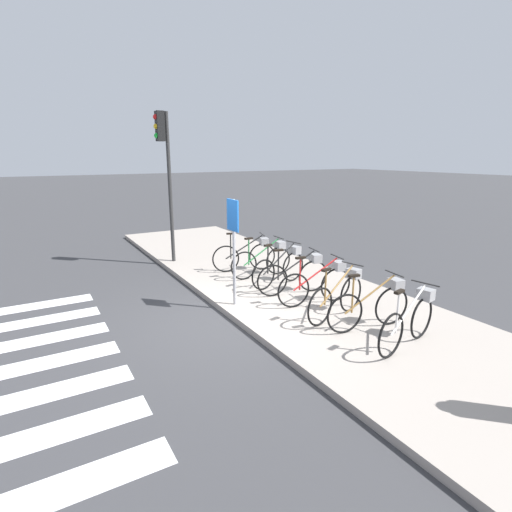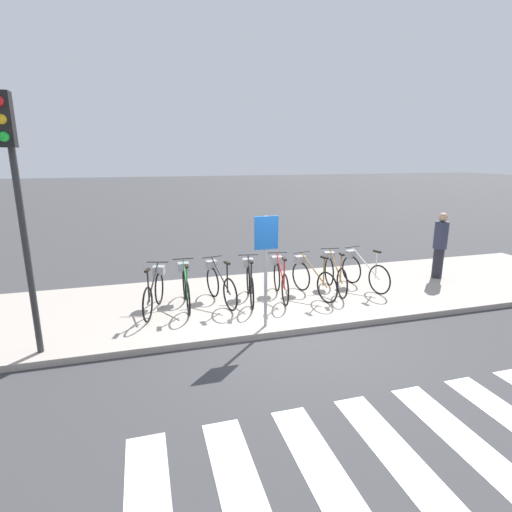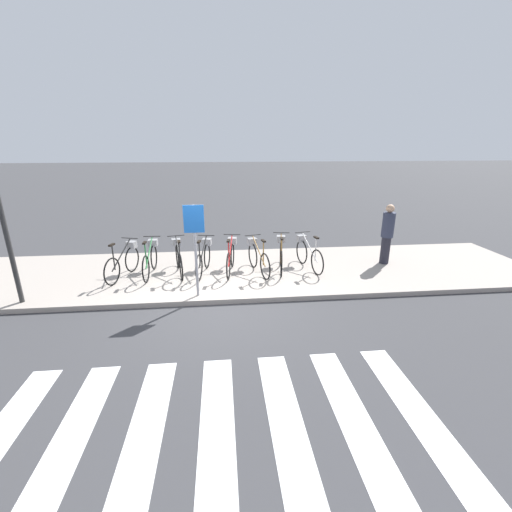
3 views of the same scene
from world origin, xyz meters
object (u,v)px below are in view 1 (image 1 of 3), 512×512
at_px(parked_bicycle_1, 265,259).
at_px(parked_bicycle_3, 297,273).
at_px(parked_bicycle_0, 248,254).
at_px(parked_bicycle_7, 411,319).
at_px(traffic_light, 165,157).
at_px(sign_post, 233,234).
at_px(parked_bicycle_2, 282,266).
at_px(parked_bicycle_4, 319,282).
at_px(parked_bicycle_5, 339,294).
at_px(parked_bicycle_6, 374,304).

bearing_deg(parked_bicycle_1, parked_bicycle_3, -1.83).
xyz_separation_m(parked_bicycle_0, parked_bicycle_7, (4.92, 0.16, 0.00)).
relative_size(parked_bicycle_0, parked_bicycle_1, 0.97).
height_order(parked_bicycle_0, traffic_light, traffic_light).
bearing_deg(sign_post, parked_bicycle_0, 144.60).
bearing_deg(parked_bicycle_2, parked_bicycle_4, -1.30).
xyz_separation_m(parked_bicycle_0, parked_bicycle_4, (2.78, 0.09, 0.00)).
xyz_separation_m(parked_bicycle_7, traffic_light, (-6.82, -1.60, 2.41)).
height_order(parked_bicycle_2, traffic_light, traffic_light).
height_order(parked_bicycle_2, parked_bicycle_5, same).
xyz_separation_m(parked_bicycle_2, traffic_light, (-3.28, -1.57, 2.41)).
distance_m(parked_bicycle_1, parked_bicycle_7, 4.27).
distance_m(parked_bicycle_1, traffic_light, 3.84).
height_order(parked_bicycle_5, parked_bicycle_7, same).
bearing_deg(parked_bicycle_7, parked_bicycle_3, -178.23).
xyz_separation_m(parked_bicycle_2, parked_bicycle_7, (3.54, 0.04, 0.00)).
bearing_deg(parked_bicycle_4, traffic_light, -161.82).
bearing_deg(parked_bicycle_6, parked_bicycle_3, -177.77).
xyz_separation_m(parked_bicycle_1, traffic_light, (-2.55, -1.56, 2.41)).
distance_m(parked_bicycle_0, traffic_light, 3.39).
bearing_deg(parked_bicycle_4, sign_post, -118.51).
height_order(parked_bicycle_6, sign_post, sign_post).
height_order(parked_bicycle_3, parked_bicycle_4, same).
distance_m(parked_bicycle_4, parked_bicycle_5, 0.72).
relative_size(parked_bicycle_0, parked_bicycle_3, 0.98).
distance_m(parked_bicycle_2, parked_bicycle_7, 3.54).
bearing_deg(sign_post, parked_bicycle_2, 111.07).
height_order(parked_bicycle_1, parked_bicycle_5, same).
bearing_deg(parked_bicycle_4, parked_bicycle_7, 1.80).
height_order(parked_bicycle_1, parked_bicycle_6, same).
relative_size(parked_bicycle_1, parked_bicycle_4, 1.01).
relative_size(parked_bicycle_1, parked_bicycle_2, 1.02).
bearing_deg(sign_post, parked_bicycle_7, 27.82).
height_order(parked_bicycle_0, parked_bicycle_5, same).
distance_m(parked_bicycle_5, traffic_light, 6.07).
xyz_separation_m(parked_bicycle_5, sign_post, (-1.52, -1.38, 0.99)).
xyz_separation_m(parked_bicycle_0, parked_bicycle_6, (4.16, 0.15, 0.00)).
height_order(parked_bicycle_1, parked_bicycle_3, same).
bearing_deg(parked_bicycle_5, parked_bicycle_1, 177.28).
bearing_deg(parked_bicycle_5, parked_bicycle_2, 176.13).
xyz_separation_m(parked_bicycle_0, parked_bicycle_3, (2.05, 0.07, 0.00)).
bearing_deg(parked_bicycle_7, parked_bicycle_1, -179.41).
relative_size(parked_bicycle_4, sign_post, 0.78).
bearing_deg(parked_bicycle_6, parked_bicycle_2, -179.39).
bearing_deg(traffic_light, parked_bicycle_6, 14.75).
bearing_deg(traffic_light, parked_bicycle_5, 14.80).
xyz_separation_m(parked_bicycle_3, traffic_light, (-3.95, -1.51, 2.41)).
bearing_deg(parked_bicycle_5, traffic_light, -165.20).
height_order(parked_bicycle_0, parked_bicycle_3, same).
distance_m(parked_bicycle_6, sign_post, 2.87).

